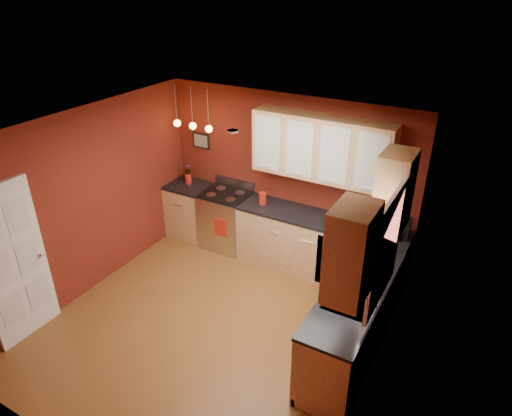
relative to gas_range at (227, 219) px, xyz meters
The scene contains 27 objects.
floor 2.08m from the gas_range, 62.94° to the right, with size 4.20×4.20×0.00m, color brown.
ceiling 2.93m from the gas_range, 62.94° to the right, with size 4.00×4.20×0.02m, color silver.
wall_back 1.27m from the gas_range, 18.02° to the left, with size 4.00×0.02×2.60m, color maroon.
wall_front 4.09m from the gas_range, 76.73° to the right, with size 4.00×0.02×2.60m, color maroon.
wall_left 2.25m from the gas_range, 120.95° to the right, with size 0.02×4.20×2.60m, color maroon.
wall_right 3.53m from the gas_range, 31.66° to the right, with size 0.02×4.20×2.60m, color maroon.
base_cabinets_back_left 0.73m from the gas_range, behind, with size 0.70×0.60×0.90m, color #E6BB7B.
base_cabinets_back_right 1.65m from the gas_range, ahead, with size 2.54×0.60×0.90m, color #E6BB7B.
base_cabinets_right 2.95m from the gas_range, 27.27° to the right, with size 0.60×2.10×0.90m, color #E6BB7B.
counter_back_left 0.85m from the gas_range, behind, with size 0.70×0.62×0.04m, color black.
counter_back_right 1.71m from the gas_range, ahead, with size 2.54×0.62×0.04m, color black.
counter_right 2.98m from the gas_range, 27.27° to the right, with size 0.62×2.10×0.04m, color black.
gas_range is the anchor object (origin of this frame).
dishwasher_front 2.04m from the gas_range, ahead, with size 0.60×0.02×0.80m, color silver.
sink 3.05m from the gas_range, 29.78° to the right, with size 0.50×0.70×0.33m.
window 3.48m from the gas_range, 27.40° to the right, with size 0.06×1.02×1.22m.
door_left_wall 3.22m from the gas_range, 109.27° to the right, with size 0.12×0.82×2.05m.
upper_cabinets_back 2.12m from the gas_range, ahead, with size 2.00×0.35×0.90m, color #E6BB7B.
upper_cabinets_right 3.45m from the gas_range, 28.26° to the right, with size 0.35×1.95×0.90m, color #E6BB7B.
wall_picture 1.36m from the gas_range, 156.09° to the left, with size 0.32×0.03×0.26m, color black.
pendant_lights 1.62m from the gas_range, behind, with size 0.71×0.11×0.66m.
red_canister 0.87m from the gas_range, ahead, with size 0.12×0.12×0.19m.
red_vase 0.96m from the gas_range, behind, with size 0.11×0.11×0.17m, color #B42213.
flowers 1.06m from the gas_range, behind, with size 0.11×0.11×0.19m, color #B42213.
coffee_maker 2.83m from the gas_range, ahead, with size 0.21×0.21×0.30m.
soap_pump 3.26m from the gas_range, 30.66° to the right, with size 0.09×0.09×0.20m, color white.
dish_towel 0.35m from the gas_range, 73.35° to the right, with size 0.22×0.02×0.30m, color #B42213.
Camera 1 is at (2.74, -3.69, 4.11)m, focal length 32.00 mm.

